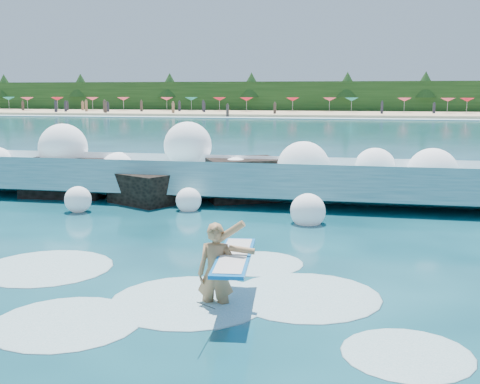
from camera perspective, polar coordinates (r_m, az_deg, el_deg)
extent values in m
plane|color=#072E39|center=(11.70, -9.38, -7.13)|extent=(200.00, 200.00, 0.00)
cube|color=tan|center=(88.55, 9.67, 7.31)|extent=(140.00, 20.00, 0.40)
cube|color=silver|center=(77.58, 9.27, 6.91)|extent=(140.00, 5.00, 0.08)
cube|color=black|center=(98.49, 10.00, 8.84)|extent=(140.00, 4.00, 5.00)
cube|color=teal|center=(18.83, -3.58, 0.83)|extent=(19.85, 3.02, 1.66)
cube|color=white|center=(19.53, -2.96, 2.62)|extent=(19.85, 1.40, 0.77)
cube|color=black|center=(20.35, -15.93, 1.10)|extent=(2.71, 2.11, 1.40)
cube|color=black|center=(18.39, -8.83, 0.16)|extent=(2.43, 2.25, 1.08)
cube|color=black|center=(18.74, 0.22, 0.91)|extent=(2.70, 2.51, 1.51)
imported|color=#A3764C|center=(9.43, -2.29, -7.76)|extent=(0.60, 0.41, 1.60)
cube|color=blue|center=(9.33, -0.55, -6.17)|extent=(0.76, 2.23, 0.05)
cube|color=white|center=(9.33, -0.55, -6.09)|extent=(0.64, 2.03, 0.05)
cylinder|color=black|center=(8.31, -3.19, -10.72)|extent=(0.01, 0.91, 0.43)
sphere|color=white|center=(20.84, -16.42, 4.02)|extent=(1.62, 1.62, 1.62)
sphere|color=white|center=(19.95, -11.40, 1.95)|extent=(1.25, 1.25, 1.25)
sphere|color=white|center=(19.46, -4.97, 4.41)|extent=(1.54, 1.54, 1.54)
sphere|color=white|center=(18.44, -0.43, 1.58)|extent=(1.11, 1.11, 1.11)
sphere|color=white|center=(18.07, 6.02, 2.29)|extent=(1.59, 1.59, 1.59)
sphere|color=white|center=(18.38, 12.67, 2.15)|extent=(1.26, 1.26, 1.26)
sphere|color=white|center=(18.03, 17.76, 1.64)|extent=(1.48, 1.48, 1.48)
sphere|color=white|center=(17.37, -15.11, -0.70)|extent=(0.75, 0.75, 0.75)
sphere|color=white|center=(17.08, -4.90, -0.79)|extent=(0.73, 0.73, 0.73)
sphere|color=white|center=(15.40, 6.45, -1.81)|extent=(0.90, 0.90, 0.90)
ellipsoid|color=silver|center=(9.84, -4.80, -10.25)|extent=(2.59, 2.59, 0.13)
ellipsoid|color=silver|center=(9.30, -16.12, -11.81)|extent=(2.22, 2.22, 0.11)
ellipsoid|color=silver|center=(10.08, 6.16, -9.79)|extent=(2.53, 2.53, 0.13)
ellipsoid|color=silver|center=(12.15, -17.91, -6.84)|extent=(2.54, 2.54, 0.13)
ellipsoid|color=silver|center=(11.85, 1.71, -6.78)|extent=(1.80, 1.80, 0.09)
ellipsoid|color=silver|center=(8.25, 15.57, -14.59)|extent=(1.71, 1.71, 0.09)
cone|color=#137B78|center=(109.84, -21.09, 8.28)|extent=(2.00, 2.00, 0.50)
cone|color=#DD415E|center=(103.88, -19.52, 8.33)|extent=(2.00, 2.00, 0.50)
cone|color=red|center=(102.05, -16.93, 8.45)|extent=(2.00, 2.00, 0.50)
cone|color=#DD415E|center=(100.44, -13.82, 8.58)|extent=(2.00, 2.00, 0.50)
cone|color=#DD415E|center=(99.19, -11.00, 8.67)|extent=(2.00, 2.00, 0.50)
cone|color=#DD415E|center=(97.55, -6.96, 8.76)|extent=(2.00, 2.00, 0.50)
cone|color=#137B78|center=(96.99, -4.64, 8.80)|extent=(2.00, 2.00, 0.50)
cone|color=red|center=(94.99, -1.96, 8.81)|extent=(2.00, 2.00, 0.50)
cone|color=red|center=(92.34, 0.62, 8.79)|extent=(2.00, 2.00, 0.50)
cone|color=red|center=(91.38, 5.01, 8.75)|extent=(2.00, 2.00, 0.50)
cone|color=#DD415E|center=(92.38, 8.49, 8.69)|extent=(2.00, 2.00, 0.50)
cone|color=#137B78|center=(91.56, 10.54, 8.63)|extent=(2.00, 2.00, 0.50)
cone|color=#DD415E|center=(90.40, 15.33, 8.45)|extent=(2.00, 2.00, 0.50)
cone|color=#DD415E|center=(90.09, 19.11, 8.26)|extent=(2.00, 2.00, 0.50)
cone|color=red|center=(90.91, 20.74, 8.18)|extent=(2.00, 2.00, 0.50)
cube|color=#3F332D|center=(85.11, 3.08, 7.99)|extent=(0.35, 0.22, 1.52)
cube|color=#8C664C|center=(86.40, 6.44, 7.91)|extent=(0.35, 0.22, 1.35)
cube|color=#262633|center=(91.74, -19.04, 7.43)|extent=(0.35, 0.22, 1.62)
cube|color=brown|center=(95.68, -16.21, 7.77)|extent=(0.35, 0.22, 1.45)
cube|color=#8C664C|center=(93.36, -2.51, 8.10)|extent=(0.35, 0.22, 1.43)
cube|color=#262633|center=(78.93, 8.00, 7.53)|extent=(0.35, 0.22, 1.43)
cube|color=brown|center=(88.52, -11.81, 7.88)|extent=(0.35, 0.22, 1.57)
cube|color=#3F332D|center=(89.72, 16.26, 7.66)|extent=(0.35, 0.22, 1.36)
cube|color=#8C664C|center=(92.94, -12.43, 7.91)|extent=(0.35, 0.22, 1.53)
cube|color=#262633|center=(93.03, -1.86, 8.08)|extent=(0.35, 0.22, 1.38)
cube|color=brown|center=(107.84, -19.60, 7.79)|extent=(0.35, 0.22, 1.58)
cube|color=#262633|center=(82.93, 2.16, 7.99)|extent=(0.35, 0.22, 1.62)
cube|color=#8C664C|center=(105.25, -19.90, 7.69)|extent=(0.35, 0.22, 1.38)
cube|color=#262633|center=(89.78, -4.80, 8.07)|extent=(0.35, 0.22, 1.58)
cube|color=#3F332D|center=(90.87, 21.66, 7.47)|extent=(0.35, 0.22, 1.62)
cube|color=#8C664C|center=(90.60, 5.58, 8.01)|extent=(0.35, 0.22, 1.42)
cube|color=#262633|center=(85.28, 13.31, 7.75)|extent=(0.35, 0.22, 1.52)
cube|color=brown|center=(93.88, -1.14, 8.13)|extent=(0.35, 0.22, 1.49)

